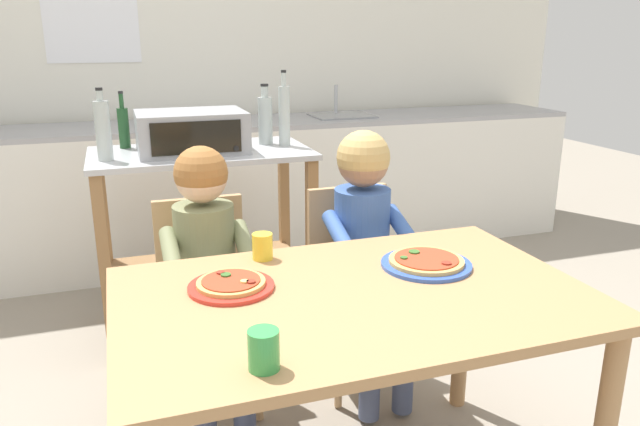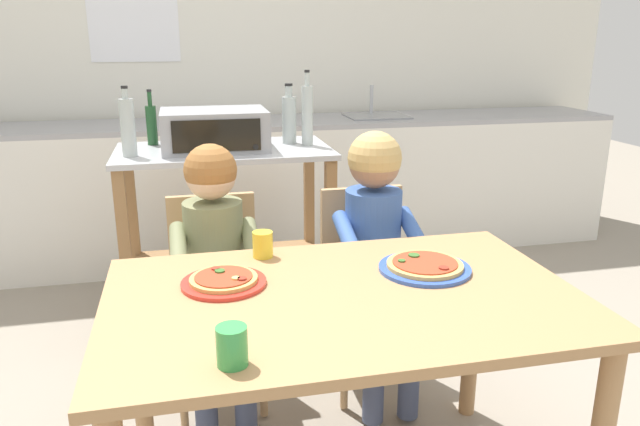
{
  "view_description": "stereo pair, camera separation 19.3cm",
  "coord_description": "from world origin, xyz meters",
  "px_view_note": "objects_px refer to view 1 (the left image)",
  "views": [
    {
      "loc": [
        -0.6,
        -1.46,
        1.42
      ],
      "look_at": [
        0.0,
        0.3,
        0.87
      ],
      "focal_mm": 33.88,
      "sensor_mm": 36.0,
      "label": 1
    },
    {
      "loc": [
        -0.41,
        -1.51,
        1.42
      ],
      "look_at": [
        0.0,
        0.3,
        0.87
      ],
      "focal_mm": 33.88,
      "sensor_mm": 36.0,
      "label": 2
    }
  ],
  "objects_px": {
    "bottle_dark_olive_oil": "(124,126)",
    "dining_chair_right": "(355,271)",
    "dining_chair_left": "(205,289)",
    "bottle_clear_vinegar": "(284,115)",
    "bottle_slim_sauce": "(265,119)",
    "drinking_cup_yellow": "(262,246)",
    "bottle_brown_beer": "(103,130)",
    "drinking_cup_green": "(264,350)",
    "kitchen_island_cart": "(204,213)",
    "toaster_oven": "(191,132)",
    "child_in_blue_striped_shirt": "(367,230)",
    "dining_table": "(354,324)",
    "pizza_plate_red_rimmed": "(231,285)",
    "child_in_olive_shirt": "(208,254)",
    "pizza_plate_blue_rimmed": "(426,262)"
  },
  "relations": [
    {
      "from": "dining_table",
      "to": "child_in_blue_striped_shirt",
      "type": "xyz_separation_m",
      "value": [
        0.29,
        0.58,
        0.07
      ]
    },
    {
      "from": "bottle_slim_sauce",
      "to": "toaster_oven",
      "type": "bearing_deg",
      "value": -166.19
    },
    {
      "from": "dining_chair_left",
      "to": "drinking_cup_yellow",
      "type": "xyz_separation_m",
      "value": [
        0.14,
        -0.37,
        0.29
      ]
    },
    {
      "from": "dining_table",
      "to": "drinking_cup_green",
      "type": "xyz_separation_m",
      "value": [
        -0.34,
        -0.31,
        0.14
      ]
    },
    {
      "from": "kitchen_island_cart",
      "to": "pizza_plate_blue_rimmed",
      "type": "relative_size",
      "value": 3.55
    },
    {
      "from": "toaster_oven",
      "to": "pizza_plate_blue_rimmed",
      "type": "distance_m",
      "value": 1.36
    },
    {
      "from": "dining_table",
      "to": "dining_chair_right",
      "type": "distance_m",
      "value": 0.77
    },
    {
      "from": "pizza_plate_red_rimmed",
      "to": "bottle_clear_vinegar",
      "type": "bearing_deg",
      "value": 67.49
    },
    {
      "from": "bottle_brown_beer",
      "to": "pizza_plate_blue_rimmed",
      "type": "height_order",
      "value": "bottle_brown_beer"
    },
    {
      "from": "dining_chair_left",
      "to": "pizza_plate_red_rimmed",
      "type": "bearing_deg",
      "value": -89.99
    },
    {
      "from": "kitchen_island_cart",
      "to": "bottle_clear_vinegar",
      "type": "distance_m",
      "value": 0.61
    },
    {
      "from": "bottle_dark_olive_oil",
      "to": "dining_chair_right",
      "type": "height_order",
      "value": "bottle_dark_olive_oil"
    },
    {
      "from": "pizza_plate_blue_rimmed",
      "to": "dining_table",
      "type": "bearing_deg",
      "value": -158.63
    },
    {
      "from": "dining_chair_left",
      "to": "dining_chair_right",
      "type": "xyz_separation_m",
      "value": [
        0.61,
        -0.02,
        0.0
      ]
    },
    {
      "from": "kitchen_island_cart",
      "to": "bottle_brown_beer",
      "type": "distance_m",
      "value": 0.61
    },
    {
      "from": "pizza_plate_red_rimmed",
      "to": "kitchen_island_cart",
      "type": "bearing_deg",
      "value": 85.49
    },
    {
      "from": "kitchen_island_cart",
      "to": "child_in_blue_striped_shirt",
      "type": "height_order",
      "value": "child_in_blue_striped_shirt"
    },
    {
      "from": "bottle_brown_beer",
      "to": "kitchen_island_cart",
      "type": "bearing_deg",
      "value": 13.21
    },
    {
      "from": "toaster_oven",
      "to": "dining_table",
      "type": "xyz_separation_m",
      "value": [
        0.27,
        -1.33,
        -0.37
      ]
    },
    {
      "from": "bottle_clear_vinegar",
      "to": "drinking_cup_green",
      "type": "bearing_deg",
      "value": -107.23
    },
    {
      "from": "bottle_clear_vinegar",
      "to": "pizza_plate_red_rimmed",
      "type": "bearing_deg",
      "value": -112.51
    },
    {
      "from": "pizza_plate_blue_rimmed",
      "to": "drinking_cup_green",
      "type": "relative_size",
      "value": 3.1
    },
    {
      "from": "dining_chair_right",
      "to": "child_in_blue_striped_shirt",
      "type": "bearing_deg",
      "value": -90.0
    },
    {
      "from": "dining_table",
      "to": "pizza_plate_red_rimmed",
      "type": "bearing_deg",
      "value": 156.96
    },
    {
      "from": "bottle_brown_beer",
      "to": "pizza_plate_red_rimmed",
      "type": "height_order",
      "value": "bottle_brown_beer"
    },
    {
      "from": "dining_chair_left",
      "to": "dining_chair_right",
      "type": "distance_m",
      "value": 0.61
    },
    {
      "from": "dining_table",
      "to": "bottle_brown_beer",
      "type": "bearing_deg",
      "value": 117.37
    },
    {
      "from": "pizza_plate_red_rimmed",
      "to": "bottle_dark_olive_oil",
      "type": "bearing_deg",
      "value": 99.53
    },
    {
      "from": "bottle_clear_vinegar",
      "to": "pizza_plate_blue_rimmed",
      "type": "xyz_separation_m",
      "value": [
        0.11,
        -1.23,
        -0.32
      ]
    },
    {
      "from": "bottle_clear_vinegar",
      "to": "bottle_slim_sauce",
      "type": "distance_m",
      "value": 0.11
    },
    {
      "from": "bottle_slim_sauce",
      "to": "bottle_brown_beer",
      "type": "distance_m",
      "value": 0.77
    },
    {
      "from": "kitchen_island_cart",
      "to": "pizza_plate_red_rimmed",
      "type": "relative_size",
      "value": 4.06
    },
    {
      "from": "toaster_oven",
      "to": "bottle_dark_olive_oil",
      "type": "xyz_separation_m",
      "value": [
        -0.29,
        0.2,
        0.01
      ]
    },
    {
      "from": "pizza_plate_blue_rimmed",
      "to": "bottle_slim_sauce",
      "type": "bearing_deg",
      "value": 98.21
    },
    {
      "from": "bottle_clear_vinegar",
      "to": "dining_chair_left",
      "type": "relative_size",
      "value": 0.44
    },
    {
      "from": "drinking_cup_yellow",
      "to": "bottle_clear_vinegar",
      "type": "bearing_deg",
      "value": 70.35
    },
    {
      "from": "bottle_slim_sauce",
      "to": "bottle_brown_beer",
      "type": "xyz_separation_m",
      "value": [
        -0.75,
        -0.17,
        0.01
      ]
    },
    {
      "from": "bottle_clear_vinegar",
      "to": "bottle_slim_sauce",
      "type": "xyz_separation_m",
      "value": [
        -0.08,
        0.07,
        -0.03
      ]
    },
    {
      "from": "toaster_oven",
      "to": "dining_table",
      "type": "height_order",
      "value": "toaster_oven"
    },
    {
      "from": "toaster_oven",
      "to": "child_in_blue_striped_shirt",
      "type": "relative_size",
      "value": 0.46
    },
    {
      "from": "toaster_oven",
      "to": "drinking_cup_green",
      "type": "relative_size",
      "value": 5.27
    },
    {
      "from": "drinking_cup_yellow",
      "to": "child_in_olive_shirt",
      "type": "bearing_deg",
      "value": 119.26
    },
    {
      "from": "bottle_dark_olive_oil",
      "to": "dining_chair_right",
      "type": "relative_size",
      "value": 0.33
    },
    {
      "from": "bottle_clear_vinegar",
      "to": "bottle_brown_beer",
      "type": "xyz_separation_m",
      "value": [
        -0.82,
        -0.1,
        -0.02
      ]
    },
    {
      "from": "drinking_cup_green",
      "to": "child_in_olive_shirt",
      "type": "bearing_deg",
      "value": 89.15
    },
    {
      "from": "bottle_brown_beer",
      "to": "drinking_cup_green",
      "type": "relative_size",
      "value": 3.36
    },
    {
      "from": "bottle_dark_olive_oil",
      "to": "drinking_cup_green",
      "type": "height_order",
      "value": "bottle_dark_olive_oil"
    },
    {
      "from": "bottle_brown_beer",
      "to": "pizza_plate_red_rimmed",
      "type": "relative_size",
      "value": 1.24
    },
    {
      "from": "dining_table",
      "to": "pizza_plate_red_rimmed",
      "type": "xyz_separation_m",
      "value": [
        -0.32,
        0.14,
        0.11
      ]
    },
    {
      "from": "toaster_oven",
      "to": "drinking_cup_green",
      "type": "bearing_deg",
      "value": -92.42
    }
  ]
}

